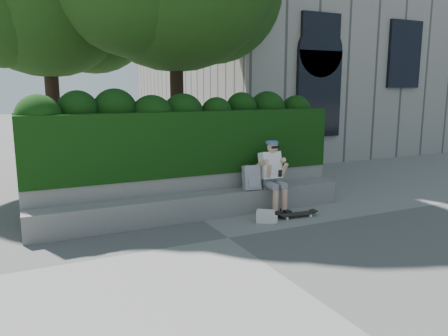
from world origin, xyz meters
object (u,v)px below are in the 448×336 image
backpack_plaid (252,178)px  backpack_ground (266,216)px  skateboard (297,214)px  person (272,173)px

backpack_plaid → backpack_ground: backpack_plaid is taller
skateboard → backpack_ground: size_ratio=2.24×
person → backpack_plaid: size_ratio=2.93×
backpack_plaid → backpack_ground: (-0.08, -0.68, -0.58)m
skateboard → backpack_plaid: backpack_plaid is taller
backpack_plaid → backpack_ground: bearing=-89.2°
backpack_ground → skateboard: bearing=36.2°
person → backpack_ground: 1.00m
person → skateboard: size_ratio=1.91×
backpack_plaid → skateboard: bearing=-40.7°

